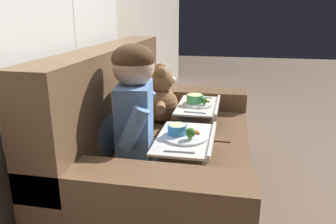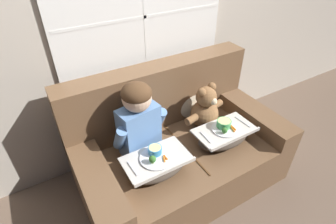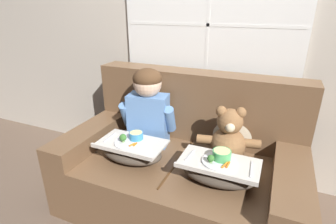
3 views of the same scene
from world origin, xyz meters
The scene contains 8 objects.
ground_plane centered at (0.00, 0.00, 0.00)m, with size 14.00×14.00×0.00m, color brown.
couch centered at (0.00, 0.08, 0.33)m, with size 1.70×0.99×0.98m.
throw_pillow_behind_child centered at (-0.32, 0.31, 0.59)m, with size 0.36×0.17×0.37m.
throw_pillow_behind_teddy centered at (0.32, 0.31, 0.59)m, with size 0.36×0.17×0.38m.
child_figure centered at (-0.31, 0.12, 0.76)m, with size 0.45×0.24×0.62m.
teddy_bear centered at (0.32, 0.11, 0.60)m, with size 0.45×0.32×0.41m.
lap_tray_child centered at (-0.32, -0.15, 0.50)m, with size 0.48×0.29×0.21m.
lap_tray_teddy centered at (0.32, -0.15, 0.50)m, with size 0.50×0.28×0.21m.
Camera 1 is at (-1.89, -0.37, 1.20)m, focal length 35.00 mm.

